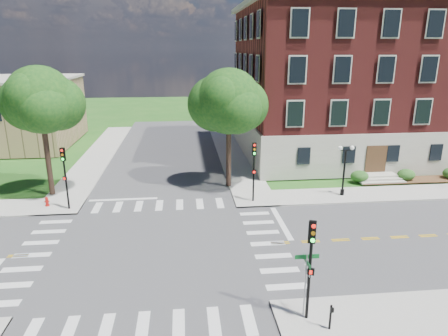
{
  "coord_description": "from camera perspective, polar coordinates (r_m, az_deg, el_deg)",
  "views": [
    {
      "loc": [
        2.08,
        -22.46,
        11.95
      ],
      "look_at": [
        5.05,
        6.34,
        3.2
      ],
      "focal_mm": 32.0,
      "sensor_mm": 36.0,
      "label": 1
    }
  ],
  "objects": [
    {
      "name": "main_building",
      "position": [
        49.7,
        20.74,
        11.59
      ],
      "size": [
        30.6,
        22.4,
        16.5
      ],
      "color": "#AAA396",
      "rests_on": "ground"
    },
    {
      "name": "sidewalk_ne",
      "position": [
        41.83,
        12.9,
        -0.14
      ],
      "size": [
        34.0,
        34.0,
        0.12
      ],
      "color": "#9E9B93",
      "rests_on": "ground"
    },
    {
      "name": "sidewalk_nw",
      "position": [
        43.33,
        -29.37,
        -1.34
      ],
      "size": [
        34.0,
        34.0,
        0.12
      ],
      "color": "#9E9B93",
      "rests_on": "ground"
    },
    {
      "name": "twin_lamp_west",
      "position": [
        34.21,
        16.82,
        0.08
      ],
      "size": [
        1.36,
        0.36,
        4.23
      ],
      "color": "black",
      "rests_on": "ground"
    },
    {
      "name": "traffic_signal_ne",
      "position": [
        31.34,
        4.29,
        0.53
      ],
      "size": [
        0.34,
        0.37,
        4.8
      ],
      "color": "black",
      "rests_on": "ground"
    },
    {
      "name": "tree_d",
      "position": [
        34.07,
        0.69,
        9.45
      ],
      "size": [
        5.56,
        5.56,
        10.27
      ],
      "color": "black",
      "rests_on": "ground"
    },
    {
      "name": "traffic_signal_nw",
      "position": [
        31.98,
        -21.82,
        -0.33
      ],
      "size": [
        0.37,
        0.44,
        4.8
      ],
      "color": "black",
      "rests_on": "ground"
    },
    {
      "name": "traffic_signal_se",
      "position": [
        18.17,
        12.27,
        -12.45
      ],
      "size": [
        0.38,
        0.46,
        4.8
      ],
      "color": "black",
      "rests_on": "ground"
    },
    {
      "name": "fire_hydrant",
      "position": [
        34.02,
        -23.97,
        -4.44
      ],
      "size": [
        0.35,
        0.35,
        0.75
      ],
      "color": "#B1120D",
      "rests_on": "ground"
    },
    {
      "name": "road_ew",
      "position": [
        25.52,
        -10.07,
        -11.37
      ],
      "size": [
        90.0,
        12.0,
        0.01
      ],
      "primitive_type": "cube",
      "color": "#3D3D3F",
      "rests_on": "ground"
    },
    {
      "name": "ground",
      "position": [
        25.53,
        -10.07,
        -11.38
      ],
      "size": [
        160.0,
        160.0,
        0.0
      ],
      "primitive_type": "plane",
      "color": "#1D5718",
      "rests_on": "ground"
    },
    {
      "name": "stop_bar_east",
      "position": [
        28.92,
        8.17,
        -7.78
      ],
      "size": [
        0.4,
        5.5,
        0.0
      ],
      "primitive_type": "cube",
      "color": "silver",
      "rests_on": "ground"
    },
    {
      "name": "street_sign_pole",
      "position": [
        18.78,
        11.65,
        -14.45
      ],
      "size": [
        1.1,
        1.1,
        3.1
      ],
      "color": "gray",
      "rests_on": "ground"
    },
    {
      "name": "push_button_post",
      "position": [
        19.02,
        14.99,
        -19.75
      ],
      "size": [
        0.14,
        0.21,
        1.2
      ],
      "color": "black",
      "rests_on": "ground"
    },
    {
      "name": "crosswalk_east",
      "position": [
        25.95,
        6.28,
        -10.71
      ],
      "size": [
        2.2,
        10.2,
        0.02
      ],
      "primitive_type": null,
      "color": "silver",
      "rests_on": "ground"
    },
    {
      "name": "tree_c",
      "position": [
        34.95,
        -24.77,
        8.79
      ],
      "size": [
        5.35,
        5.35,
        10.58
      ],
      "color": "black",
      "rests_on": "ground"
    },
    {
      "name": "road_ns",
      "position": [
        25.52,
        -10.07,
        -11.37
      ],
      "size": [
        12.0,
        90.0,
        0.01
      ],
      "primitive_type": "cube",
      "color": "#3D3D3F",
      "rests_on": "ground"
    }
  ]
}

